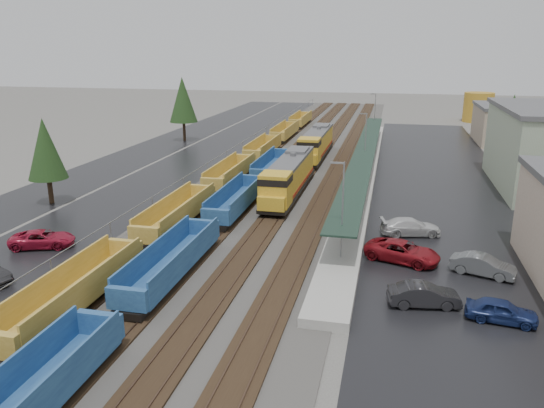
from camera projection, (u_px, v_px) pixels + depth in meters
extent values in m
cube|color=#302D2B|center=(304.00, 157.00, 79.47)|extent=(20.00, 160.00, 0.08)
cube|color=black|center=(265.00, 154.00, 80.71)|extent=(2.60, 160.00, 0.15)
cube|color=#473326|center=(260.00, 154.00, 80.84)|extent=(0.08, 160.00, 0.07)
cube|color=#473326|center=(269.00, 154.00, 80.53)|extent=(0.08, 160.00, 0.07)
cube|color=black|center=(291.00, 156.00, 79.87)|extent=(2.60, 160.00, 0.15)
cube|color=#473326|center=(286.00, 155.00, 79.99)|extent=(0.08, 160.00, 0.07)
cube|color=#473326|center=(295.00, 155.00, 79.68)|extent=(0.08, 160.00, 0.07)
cube|color=black|center=(317.00, 157.00, 79.02)|extent=(2.60, 160.00, 0.15)
cube|color=#473326|center=(312.00, 156.00, 79.14)|extent=(0.08, 160.00, 0.07)
cube|color=#473326|center=(322.00, 156.00, 78.83)|extent=(0.08, 160.00, 0.07)
cube|color=black|center=(344.00, 158.00, 78.17)|extent=(2.60, 160.00, 0.15)
cube|color=#473326|center=(339.00, 157.00, 78.29)|extent=(0.08, 160.00, 0.07)
cube|color=#473326|center=(349.00, 157.00, 77.99)|extent=(0.08, 160.00, 0.07)
cube|color=black|center=(209.00, 153.00, 82.66)|extent=(10.00, 160.00, 0.02)
cube|color=black|center=(150.00, 150.00, 84.78)|extent=(9.00, 160.00, 0.02)
cube|color=black|center=(441.00, 179.00, 66.10)|extent=(16.00, 100.00, 0.02)
cube|color=#9E9B93|center=(364.00, 173.00, 68.02)|extent=(3.00, 80.00, 0.70)
cylinder|color=gray|center=(347.00, 221.00, 44.21)|extent=(0.16, 0.16, 2.40)
cylinder|color=gray|center=(359.00, 179.00, 58.23)|extent=(0.16, 0.16, 2.40)
cylinder|color=gray|center=(367.00, 154.00, 72.26)|extent=(0.16, 0.16, 2.40)
cylinder|color=gray|center=(371.00, 136.00, 86.28)|extent=(0.16, 0.16, 2.40)
cylinder|color=gray|center=(375.00, 124.00, 100.31)|extent=(0.16, 0.16, 2.40)
cube|color=#182C22|center=(365.00, 151.00, 67.21)|extent=(2.60, 65.00, 0.15)
cylinder|color=gray|center=(342.00, 215.00, 38.93)|extent=(0.12, 0.12, 8.00)
cube|color=gray|center=(337.00, 163.00, 37.93)|extent=(1.00, 0.15, 0.12)
cylinder|color=gray|center=(365.00, 145.00, 66.98)|extent=(0.12, 0.12, 8.00)
cube|color=gray|center=(363.00, 114.00, 65.98)|extent=(1.00, 0.15, 0.12)
cylinder|color=gray|center=(375.00, 116.00, 95.03)|extent=(0.12, 0.12, 8.00)
cube|color=gray|center=(373.00, 94.00, 94.03)|extent=(1.00, 0.15, 0.12)
cylinder|color=gray|center=(52.00, 273.00, 36.34)|extent=(0.08, 0.08, 2.00)
cylinder|color=gray|center=(111.00, 234.00, 43.82)|extent=(0.08, 0.08, 2.00)
cylinder|color=gray|center=(153.00, 207.00, 51.30)|extent=(0.08, 0.08, 2.00)
cylinder|color=gray|center=(184.00, 187.00, 58.78)|extent=(0.08, 0.08, 2.00)
cylinder|color=gray|center=(208.00, 171.00, 66.26)|extent=(0.08, 0.08, 2.00)
cylinder|color=gray|center=(227.00, 158.00, 73.74)|extent=(0.08, 0.08, 2.00)
cylinder|color=gray|center=(243.00, 148.00, 81.22)|extent=(0.08, 0.08, 2.00)
cylinder|color=gray|center=(256.00, 140.00, 88.70)|extent=(0.08, 0.08, 2.00)
cylinder|color=gray|center=(267.00, 132.00, 96.18)|extent=(0.08, 0.08, 2.00)
cylinder|color=gray|center=(276.00, 126.00, 103.66)|extent=(0.08, 0.08, 2.00)
cylinder|color=gray|center=(284.00, 121.00, 111.14)|extent=(0.08, 0.08, 2.00)
cylinder|color=gray|center=(291.00, 116.00, 118.62)|extent=(0.08, 0.08, 2.00)
cylinder|color=gray|center=(298.00, 112.00, 126.10)|extent=(0.08, 0.08, 2.00)
cylinder|color=gray|center=(303.00, 109.00, 133.58)|extent=(0.08, 0.08, 2.00)
cylinder|color=gray|center=(308.00, 105.00, 141.05)|extent=(0.08, 0.08, 2.00)
cylinder|color=gray|center=(313.00, 102.00, 148.53)|extent=(0.08, 0.08, 2.00)
cube|color=gray|center=(243.00, 142.00, 80.93)|extent=(0.05, 160.00, 0.05)
cube|color=gray|center=(533.00, 126.00, 89.70)|extent=(18.00, 14.00, 6.00)
cube|color=#59595B|center=(536.00, 107.00, 88.77)|extent=(18.36, 14.28, 0.50)
ellipsoid|color=#475441|center=(288.00, 88.00, 216.75)|extent=(154.00, 110.00, 19.80)
ellipsoid|color=#475441|center=(465.00, 89.00, 211.25)|extent=(196.00, 140.00, 25.20)
cylinder|color=#332316|center=(50.00, 191.00, 55.72)|extent=(0.50, 0.50, 2.70)
cone|color=black|center=(45.00, 149.00, 54.44)|extent=(3.96, 3.96, 6.30)
cylinder|color=#332316|center=(184.00, 131.00, 93.24)|extent=(0.50, 0.50, 3.30)
cone|color=black|center=(183.00, 100.00, 91.68)|extent=(4.84, 4.84, 7.70)
cylinder|color=#332316|center=(507.00, 158.00, 71.25)|extent=(0.50, 0.50, 3.00)
cone|color=black|center=(511.00, 121.00, 69.83)|extent=(4.40, 4.40, 7.00)
cube|color=black|center=(290.00, 188.00, 58.79)|extent=(2.83, 18.88, 0.38)
cube|color=#BA871B|center=(291.00, 172.00, 59.22)|extent=(2.64, 15.10, 2.83)
cube|color=#BA871B|center=(275.00, 189.00, 51.40)|extent=(2.83, 3.02, 3.21)
cube|color=black|center=(275.00, 180.00, 51.13)|extent=(2.88, 3.07, 0.66)
cube|color=#BA871B|center=(272.00, 203.00, 50.08)|extent=(2.64, 0.94, 1.32)
cube|color=#59595B|center=(292.00, 159.00, 58.79)|extent=(2.69, 15.10, 0.33)
cube|color=maroon|center=(280.00, 181.00, 59.83)|extent=(0.04, 15.10, 0.33)
cube|color=maroon|center=(303.00, 183.00, 59.26)|extent=(0.04, 15.10, 0.33)
cube|color=black|center=(290.00, 192.00, 58.90)|extent=(2.08, 5.66, 0.57)
cube|color=black|center=(277.00, 208.00, 52.70)|extent=(2.27, 3.78, 0.47)
cube|color=black|center=(300.00, 177.00, 65.05)|extent=(2.27, 3.78, 0.47)
cylinder|color=#59595B|center=(293.00, 155.00, 59.59)|extent=(0.66, 0.66, 0.47)
cube|color=#59595B|center=(298.00, 151.00, 62.25)|extent=(2.27, 3.78, 0.47)
cube|color=black|center=(317.00, 153.00, 78.43)|extent=(2.83, 18.88, 0.38)
cube|color=#BA871B|center=(318.00, 141.00, 78.86)|extent=(2.64, 15.10, 2.83)
cube|color=#BA871B|center=(309.00, 150.00, 71.04)|extent=(2.83, 3.02, 3.21)
cube|color=black|center=(309.00, 143.00, 70.77)|extent=(2.88, 3.07, 0.66)
cube|color=#BA871B|center=(307.00, 159.00, 69.72)|extent=(2.64, 0.94, 1.32)
cube|color=#59595B|center=(318.00, 131.00, 78.43)|extent=(2.69, 15.10, 0.33)
cube|color=maroon|center=(309.00, 148.00, 79.46)|extent=(0.04, 15.10, 0.33)
cube|color=maroon|center=(326.00, 149.00, 78.89)|extent=(0.04, 15.10, 0.33)
cube|color=black|center=(317.00, 155.00, 78.54)|extent=(2.08, 5.66, 0.57)
cube|color=black|center=(310.00, 164.00, 72.33)|extent=(2.27, 3.78, 0.47)
cube|color=black|center=(322.00, 147.00, 84.69)|extent=(2.27, 3.78, 0.47)
cylinder|color=#59595B|center=(319.00, 128.00, 79.23)|extent=(0.66, 0.66, 0.47)
cube|color=#59595B|center=(321.00, 126.00, 81.89)|extent=(2.27, 3.78, 0.47)
cube|color=#A9852F|center=(74.00, 298.00, 33.02)|extent=(2.60, 13.08, 0.25)
cube|color=#A9852F|center=(55.00, 283.00, 33.02)|extent=(0.15, 13.08, 1.80)
cube|color=#A9852F|center=(91.00, 287.00, 32.49)|extent=(0.15, 13.08, 1.80)
cube|color=#A9852F|center=(125.00, 249.00, 39.12)|extent=(2.60, 0.50, 1.40)
cube|color=black|center=(9.00, 355.00, 27.45)|extent=(2.00, 2.20, 0.50)
cube|color=black|center=(122.00, 265.00, 38.75)|extent=(2.00, 2.20, 0.50)
cube|color=#A9852F|center=(178.00, 218.00, 48.52)|extent=(2.60, 13.08, 0.25)
cube|color=#A9852F|center=(164.00, 208.00, 48.53)|extent=(0.15, 13.08, 1.80)
cube|color=#A9852F|center=(190.00, 209.00, 48.00)|extent=(0.15, 13.08, 1.80)
cube|color=#A9852F|center=(144.00, 235.00, 42.02)|extent=(2.60, 0.50, 1.40)
cube|color=#A9852F|center=(202.00, 192.00, 54.62)|extent=(2.60, 0.50, 1.40)
cube|color=black|center=(149.00, 244.00, 42.96)|extent=(2.00, 2.20, 0.50)
cube|color=black|center=(201.00, 203.00, 54.25)|extent=(2.00, 2.20, 0.50)
cube|color=#A9852F|center=(231.00, 176.00, 64.02)|extent=(2.60, 13.08, 0.25)
cube|color=#A9852F|center=(221.00, 169.00, 64.03)|extent=(0.15, 13.08, 1.80)
cube|color=#A9852F|center=(241.00, 170.00, 63.50)|extent=(0.15, 13.08, 1.80)
cube|color=#A9852F|center=(212.00, 184.00, 57.52)|extent=(2.60, 0.50, 1.40)
cube|color=#A9852F|center=(246.00, 160.00, 70.12)|extent=(2.60, 0.50, 1.40)
cube|color=black|center=(215.00, 192.00, 58.46)|extent=(2.00, 2.20, 0.50)
cube|color=black|center=(244.00, 168.00, 69.75)|extent=(2.00, 2.20, 0.50)
cube|color=#A9852F|center=(263.00, 151.00, 79.52)|extent=(2.60, 13.08, 0.25)
cube|color=#A9852F|center=(255.00, 145.00, 79.53)|extent=(0.15, 13.08, 1.80)
cube|color=#A9852F|center=(271.00, 146.00, 79.00)|extent=(0.15, 13.08, 1.80)
cube|color=#A9852F|center=(252.00, 155.00, 73.02)|extent=(2.60, 0.50, 1.40)
cube|color=#A9852F|center=(273.00, 139.00, 85.62)|extent=(2.60, 0.50, 1.40)
cube|color=black|center=(253.00, 161.00, 73.96)|extent=(2.00, 2.20, 0.50)
cube|color=black|center=(272.00, 146.00, 85.25)|extent=(2.00, 2.20, 0.50)
cube|color=#A9852F|center=(285.00, 134.00, 95.02)|extent=(2.60, 13.08, 0.25)
cube|color=#A9852F|center=(278.00, 129.00, 95.03)|extent=(0.15, 13.08, 1.80)
cube|color=#A9852F|center=(292.00, 130.00, 94.50)|extent=(0.15, 13.08, 1.80)
cube|color=#A9852F|center=(277.00, 136.00, 88.52)|extent=(2.60, 0.50, 1.40)
cube|color=#A9852F|center=(292.00, 125.00, 101.12)|extent=(2.60, 0.50, 1.40)
cube|color=black|center=(278.00, 142.00, 89.46)|extent=(2.00, 2.20, 0.50)
cube|color=black|center=(291.00, 131.00, 100.75)|extent=(2.00, 2.20, 0.50)
cube|color=#A9852F|center=(301.00, 122.00, 110.52)|extent=(2.60, 13.08, 0.25)
cube|color=#A9852F|center=(295.00, 118.00, 110.53)|extent=(0.15, 13.08, 1.80)
cube|color=#A9852F|center=(307.00, 118.00, 110.00)|extent=(0.15, 13.08, 1.80)
cube|color=#A9852F|center=(295.00, 123.00, 104.02)|extent=(2.60, 0.50, 1.40)
cube|color=#A9852F|center=(306.00, 115.00, 116.63)|extent=(2.60, 0.50, 1.40)
cube|color=black|center=(296.00, 128.00, 104.96)|extent=(2.00, 2.20, 0.50)
cube|color=black|center=(305.00, 120.00, 116.26)|extent=(2.00, 2.20, 0.50)
cube|color=navy|center=(43.00, 401.00, 21.99)|extent=(0.15, 12.80, 1.79)
cube|color=navy|center=(100.00, 324.00, 28.48)|extent=(2.58, 0.50, 1.39)
cube|color=black|center=(95.00, 348.00, 28.11)|extent=(1.99, 2.19, 0.50)
cube|color=navy|center=(172.00, 267.00, 37.72)|extent=(2.58, 12.80, 0.25)
cube|color=navy|center=(155.00, 254.00, 37.73)|extent=(0.15, 12.80, 1.79)
cube|color=navy|center=(188.00, 256.00, 37.21)|extent=(0.15, 12.80, 1.79)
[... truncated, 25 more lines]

